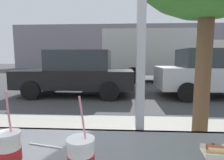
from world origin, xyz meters
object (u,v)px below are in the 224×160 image
Objects in this scene: parked_car_silver at (214,73)px; box_truck at (161,54)px; soda_cup_left at (81,159)px; soda_cup_right at (10,154)px; parked_car_black at (77,73)px.

box_truck is at bearing 103.24° from parked_car_silver.
soda_cup_left is 0.08× the size of parked_car_silver.
soda_cup_right is 10.92m from box_truck.
soda_cup_right is 0.08× the size of parked_car_silver.
parked_car_black is at bearing 101.72° from soda_cup_right.
box_truck reaches higher than soda_cup_right.
parked_car_silver reaches higher than soda_cup_right.
parked_car_silver is 4.52m from box_truck.
box_truck reaches higher than parked_car_silver.
parked_car_black is 5.96m from box_truck.
parked_car_silver is at bearing -76.76° from box_truck.
soda_cup_right reaches higher than soda_cup_left.
box_truck is at bearing 76.90° from soda_cup_left.
soda_cup_left is at bearing -103.10° from box_truck.
parked_car_silver reaches higher than soda_cup_left.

